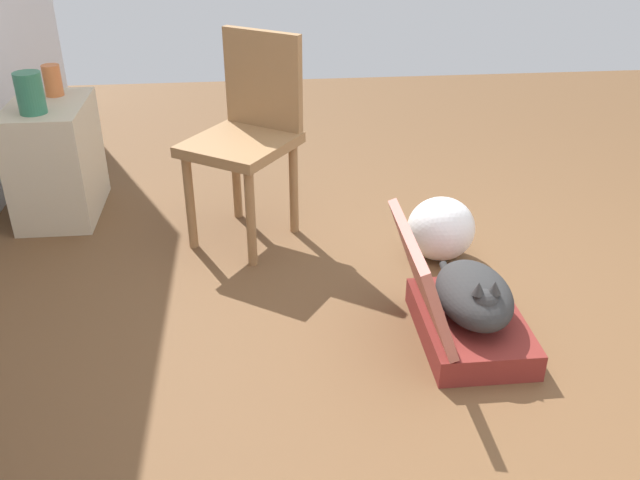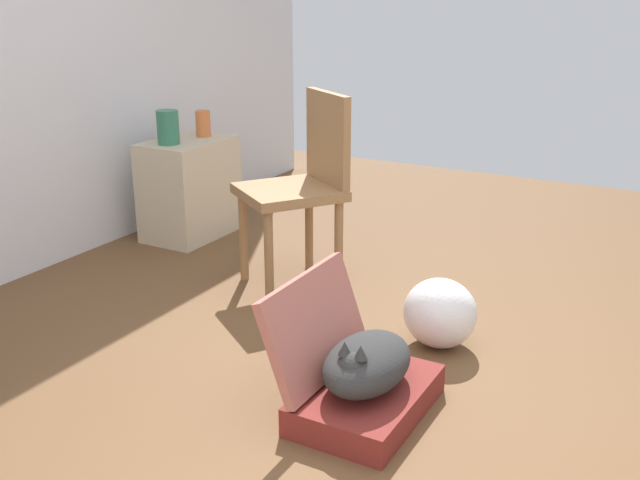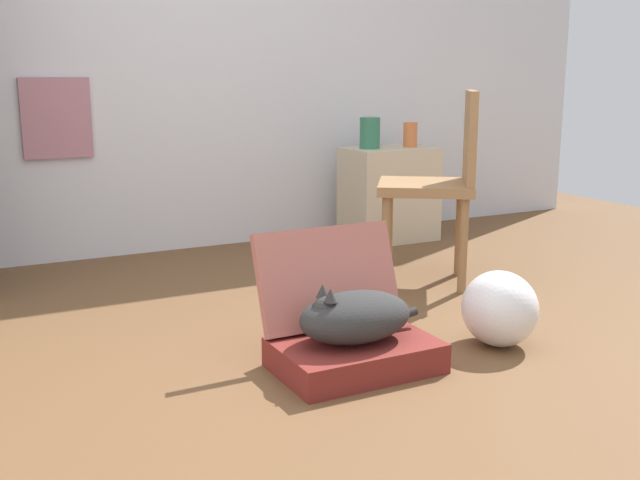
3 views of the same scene
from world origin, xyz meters
TOP-DOWN VIEW (x-y plane):
  - ground_plane at (0.00, 0.00)m, footprint 7.68×7.68m
  - wall_back at (-0.00, 2.26)m, footprint 6.40×0.15m
  - suitcase_base at (0.07, 0.02)m, footprint 0.57×0.39m
  - suitcase_lid at (0.07, 0.23)m, footprint 0.57×0.16m
  - cat at (0.07, 0.02)m, footprint 0.51×0.28m
  - plastic_bag_white at (0.71, -0.02)m, footprint 0.29×0.32m
  - side_table at (1.38, 1.85)m, footprint 0.57×0.38m
  - vase_tall at (1.24, 1.87)m, footprint 0.13×0.13m
  - vase_short at (1.52, 1.83)m, footprint 0.09×0.09m
  - chair at (1.05, 0.85)m, footprint 0.63×0.62m

SIDE VIEW (x-z plane):
  - ground_plane at x=0.00m, z-range 0.00..0.00m
  - suitcase_base at x=0.07m, z-range 0.00..0.11m
  - plastic_bag_white at x=0.71m, z-range 0.00..0.30m
  - cat at x=0.07m, z-range 0.09..0.32m
  - side_table at x=1.38m, z-range 0.00..0.60m
  - suitcase_lid at x=0.07m, z-range 0.11..0.49m
  - chair at x=1.05m, z-range 0.05..1.03m
  - vase_short at x=1.52m, z-range 0.60..0.75m
  - vase_tall at x=1.24m, z-range 0.60..0.79m
  - wall_back at x=0.00m, z-range 0.00..2.60m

